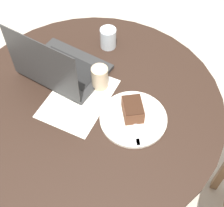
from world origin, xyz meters
The scene contains 9 objects.
ground_plane centered at (0.00, 0.00, 0.00)m, with size 12.00×12.00×0.00m, color #B7AD9E.
dining_table centered at (0.00, 0.00, 0.53)m, with size 1.02×1.02×0.72m.
paper_document centered at (0.04, -0.04, 0.72)m, with size 0.37×0.34×0.00m.
plate centered at (-0.08, 0.16, 0.73)m, with size 0.25×0.25×0.01m.
cake_slice centered at (-0.09, 0.15, 0.76)m, with size 0.10×0.12×0.06m.
fork centered at (-0.06, 0.21, 0.74)m, with size 0.10×0.16×0.00m.
coffee_glass centered at (-0.07, -0.04, 0.77)m, with size 0.07×0.07×0.10m.
water_glass centered at (-0.23, -0.22, 0.77)m, with size 0.07×0.07×0.09m.
laptop centered at (0.03, -0.18, 0.77)m, with size 0.35×0.39×0.26m.
Camera 1 is at (0.35, 0.65, 1.68)m, focal length 50.00 mm.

